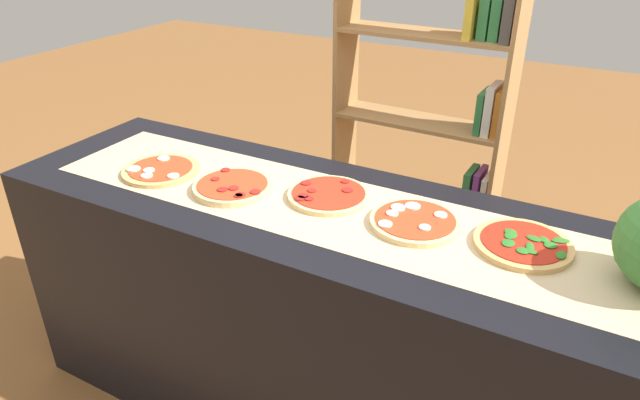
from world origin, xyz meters
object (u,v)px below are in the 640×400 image
pizza_pepperoni_2 (328,195)px  pizza_spinach_4 (523,244)px  pizza_mozzarella_0 (161,170)px  pizza_mozzarella_3 (415,221)px  bookshelf (439,136)px  pizza_pepperoni_1 (233,187)px

pizza_pepperoni_2 → pizza_spinach_4: same height
pizza_mozzarella_0 → pizza_spinach_4: bearing=5.2°
pizza_pepperoni_2 → pizza_mozzarella_0: bearing=-169.4°
pizza_pepperoni_2 → pizza_spinach_4: bearing=-0.3°
pizza_pepperoni_2 → pizza_mozzarella_3: 0.30m
bookshelf → pizza_pepperoni_2: bearing=-92.3°
bookshelf → pizza_mozzarella_0: bearing=-119.3°
pizza_mozzarella_3 → bookshelf: bearing=103.7°
pizza_mozzarella_3 → pizza_spinach_4: size_ratio=1.00×
pizza_mozzarella_0 → bookshelf: (0.65, 1.16, -0.15)m
pizza_mozzarella_0 → bookshelf: bookshelf is taller
pizza_spinach_4 → pizza_pepperoni_2: bearing=179.7°
pizza_mozzarella_0 → bookshelf: 1.33m
pizza_mozzarella_3 → pizza_pepperoni_1: bearing=-172.9°
pizza_mozzarella_3 → pizza_mozzarella_0: bearing=-174.6°
pizza_mozzarella_0 → pizza_spinach_4: (1.22, 0.11, 0.00)m
pizza_pepperoni_1 → pizza_mozzarella_3: 0.61m
bookshelf → pizza_mozzarella_3: bearing=-76.3°
pizza_mozzarella_0 → pizza_mozzarella_3: (0.91, 0.09, 0.00)m
pizza_pepperoni_1 → bookshelf: (0.34, 1.15, -0.15)m
pizza_pepperoni_1 → pizza_spinach_4: pizza_pepperoni_1 is taller
pizza_pepperoni_2 → bookshelf: bearing=87.7°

